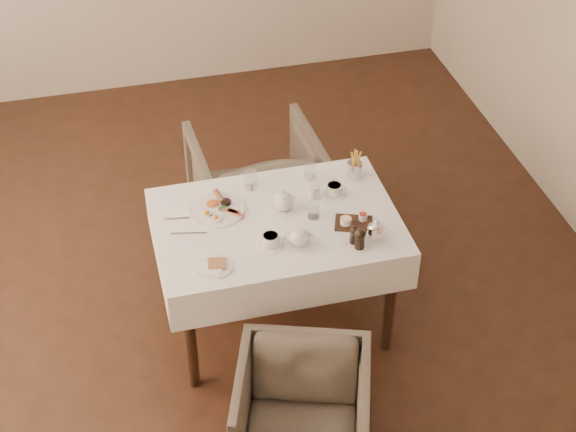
# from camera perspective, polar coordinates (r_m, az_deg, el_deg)

# --- Properties ---
(table) EXTENTS (1.28, 0.88, 0.75)m
(table) POSITION_cam_1_polar(r_m,az_deg,el_deg) (4.69, -0.74, -1.38)
(table) COLOR black
(table) RESTS_ON ground
(armchair_near) EXTENTS (0.80, 0.81, 0.58)m
(armchair_near) POSITION_cam_1_polar(r_m,az_deg,el_deg) (4.32, 0.92, -12.68)
(armchair_near) COLOR #4A4236
(armchair_near) RESTS_ON ground
(armchair_far) EXTENTS (0.80, 0.82, 0.71)m
(armchair_far) POSITION_cam_1_polar(r_m,az_deg,el_deg) (5.51, -2.00, 1.89)
(armchair_far) COLOR #4A4236
(armchair_far) RESTS_ON ground
(breakfast_plate) EXTENTS (0.30, 0.30, 0.04)m
(breakfast_plate) POSITION_cam_1_polar(r_m,az_deg,el_deg) (4.69, -4.63, 0.47)
(breakfast_plate) COLOR white
(breakfast_plate) RESTS_ON table
(side_plate) EXTENTS (0.19, 0.17, 0.02)m
(side_plate) POSITION_cam_1_polar(r_m,az_deg,el_deg) (4.35, -4.79, -3.31)
(side_plate) COLOR white
(side_plate) RESTS_ON table
(teapot_centre) EXTENTS (0.17, 0.14, 0.12)m
(teapot_centre) POSITION_cam_1_polar(r_m,az_deg,el_deg) (4.65, -0.34, 1.04)
(teapot_centre) COLOR white
(teapot_centre) RESTS_ON table
(teapot_front) EXTENTS (0.16, 0.14, 0.12)m
(teapot_front) POSITION_cam_1_polar(r_m,az_deg,el_deg) (4.43, 0.76, -1.29)
(teapot_front) COLOR white
(teapot_front) RESTS_ON table
(creamer) EXTENTS (0.07, 0.07, 0.07)m
(creamer) POSITION_cam_1_polar(r_m,az_deg,el_deg) (4.76, 1.68, 1.63)
(creamer) COLOR white
(creamer) RESTS_ON table
(teacup_near) EXTENTS (0.13, 0.13, 0.07)m
(teacup_near) POSITION_cam_1_polar(r_m,az_deg,el_deg) (4.45, -1.13, -1.61)
(teacup_near) COLOR white
(teacup_near) RESTS_ON table
(teacup_far) EXTENTS (0.13, 0.13, 0.06)m
(teacup_far) POSITION_cam_1_polar(r_m,az_deg,el_deg) (4.78, 3.01, 1.69)
(teacup_far) COLOR white
(teacup_far) RESTS_ON table
(glass_left) EXTENTS (0.10, 0.10, 0.10)m
(glass_left) POSITION_cam_1_polar(r_m,az_deg,el_deg) (4.82, -2.44, 2.34)
(glass_left) COLOR silver
(glass_left) RESTS_ON table
(glass_mid) EXTENTS (0.08, 0.08, 0.09)m
(glass_mid) POSITION_cam_1_polar(r_m,az_deg,el_deg) (4.62, 1.67, 0.40)
(glass_mid) COLOR silver
(glass_mid) RESTS_ON table
(glass_right) EXTENTS (0.08, 0.08, 0.09)m
(glass_right) POSITION_cam_1_polar(r_m,az_deg,el_deg) (4.88, 1.43, 2.87)
(glass_right) COLOR silver
(glass_right) RESTS_ON table
(condiment_board) EXTENTS (0.23, 0.19, 0.05)m
(condiment_board) POSITION_cam_1_polar(r_m,az_deg,el_deg) (4.60, 4.24, -0.39)
(condiment_board) COLOR black
(condiment_board) RESTS_ON table
(pepper_mill_left) EXTENTS (0.06, 0.06, 0.12)m
(pepper_mill_left) POSITION_cam_1_polar(r_m,az_deg,el_deg) (4.43, 4.68, -1.46)
(pepper_mill_left) COLOR black
(pepper_mill_left) RESTS_ON table
(pepper_mill_right) EXTENTS (0.07, 0.07, 0.11)m
(pepper_mill_right) POSITION_cam_1_polar(r_m,az_deg,el_deg) (4.46, 4.32, -1.19)
(pepper_mill_right) COLOR black
(pepper_mill_right) RESTS_ON table
(silver_pot) EXTENTS (0.13, 0.11, 0.12)m
(silver_pot) POSITION_cam_1_polar(r_m,az_deg,el_deg) (4.49, 5.68, -0.86)
(silver_pot) COLOR white
(silver_pot) RESTS_ON table
(fries_cup) EXTENTS (0.08, 0.08, 0.17)m
(fries_cup) POSITION_cam_1_polar(r_m,az_deg,el_deg) (4.89, 4.32, 3.26)
(fries_cup) COLOR silver
(fries_cup) RESTS_ON table
(cutlery_fork) EXTENTS (0.19, 0.04, 0.00)m
(cutlery_fork) POSITION_cam_1_polar(r_m,az_deg,el_deg) (4.66, -6.82, -0.15)
(cutlery_fork) COLOR silver
(cutlery_fork) RESTS_ON table
(cutlery_knife) EXTENTS (0.18, 0.05, 0.00)m
(cutlery_knife) POSITION_cam_1_polar(r_m,az_deg,el_deg) (4.56, -6.43, -1.12)
(cutlery_knife) COLOR silver
(cutlery_knife) RESTS_ON table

